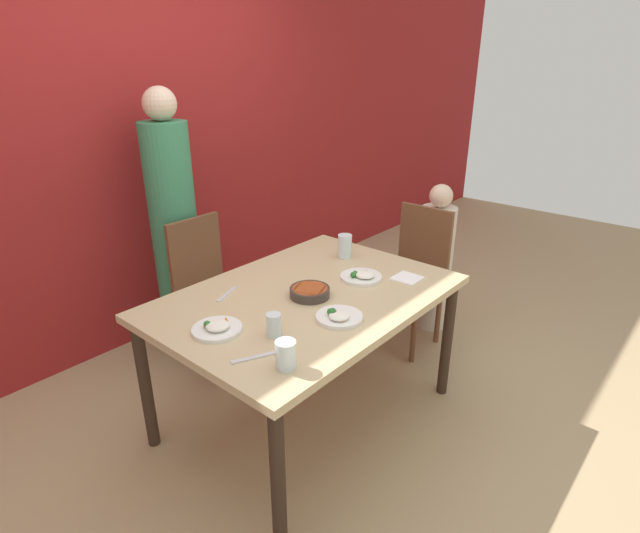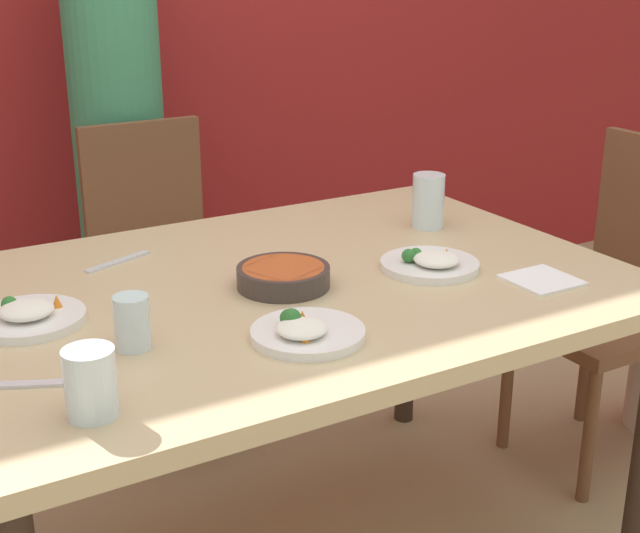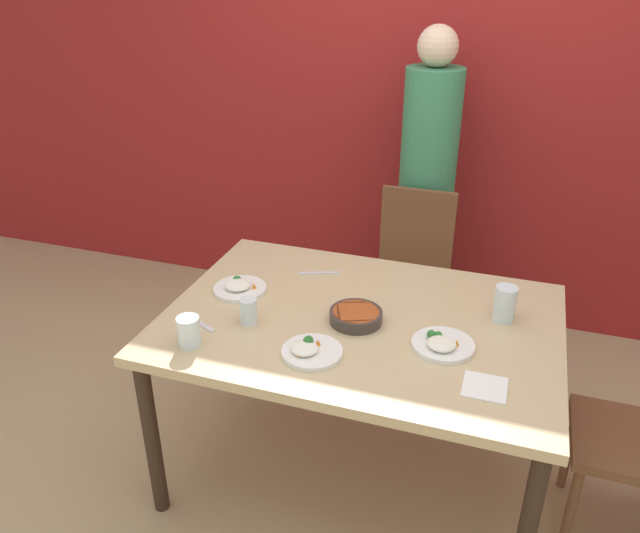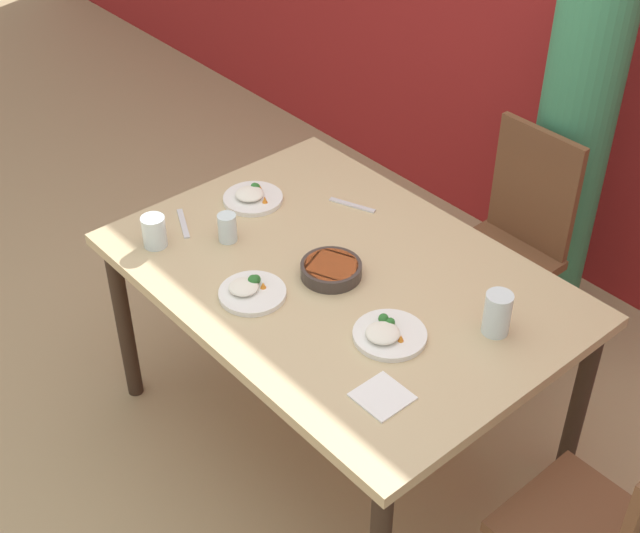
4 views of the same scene
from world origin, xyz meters
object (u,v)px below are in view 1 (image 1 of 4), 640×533
plate_rice_adult (339,316)px  glass_water_tall (286,354)px  chair_child_spot (414,274)px  person_adult (175,234)px  bowl_curry (310,292)px  person_child (435,263)px  chair_adult_spot (209,289)px

plate_rice_adult → glass_water_tall: size_ratio=1.92×
chair_child_spot → person_adult: (-1.05, 1.17, 0.30)m
chair_child_spot → bowl_curry: bearing=-88.0°
glass_water_tall → person_child: bearing=11.2°
person_child → plate_rice_adult: bearing=-168.7°
chair_adult_spot → person_child: bearing=-32.7°
chair_adult_spot → chair_child_spot: 1.36m
chair_child_spot → glass_water_tall: 1.69m
person_adult → glass_water_tall: person_adult is taller
person_adult → glass_water_tall: bearing=-110.0°
chair_adult_spot → person_adult: (-0.00, 0.31, 0.30)m
plate_rice_adult → person_child: bearing=11.3°
person_adult → person_child: (1.34, -1.17, -0.31)m
chair_child_spot → plate_rice_adult: (-1.19, -0.30, 0.27)m
plate_rice_adult → glass_water_tall: (-0.43, -0.08, 0.04)m
chair_child_spot → person_adult: 1.61m
chair_child_spot → glass_water_tall: bearing=-76.8°
chair_adult_spot → person_adult: person_adult is taller
person_adult → person_child: 1.81m
chair_child_spot → bowl_curry: 1.14m
chair_adult_spot → person_child: size_ratio=0.89×
person_adult → plate_rice_adult: 1.48m
glass_water_tall → person_adult: bearing=70.0°
chair_adult_spot → person_adult: bearing=90.0°
chair_child_spot → person_child: (0.29, -0.00, -0.01)m
bowl_curry → plate_rice_adult: 0.27m
person_adult → chair_child_spot: bearing=-48.1°
plate_rice_adult → person_adult: bearing=84.6°
person_adult → bowl_curry: (-0.05, -1.21, -0.02)m
chair_child_spot → plate_rice_adult: 1.26m
bowl_curry → plate_rice_adult: (-0.09, -0.26, -0.01)m
person_adult → glass_water_tall: (-0.56, -1.55, 0.01)m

